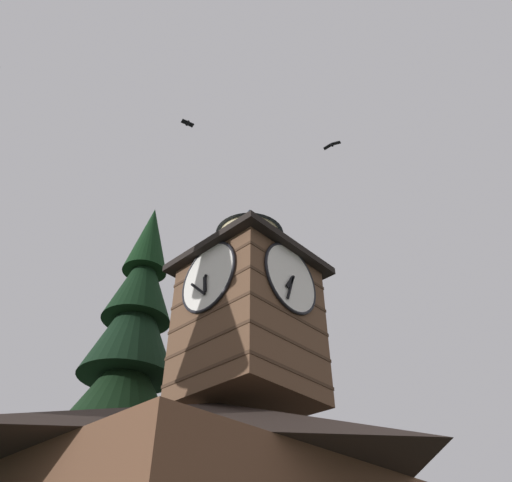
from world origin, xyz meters
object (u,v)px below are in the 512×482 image
(pine_tree_behind, at_px, (117,429))
(flying_bird_low, at_px, (188,123))
(clock_tower, at_px, (249,311))
(flying_bird_high, at_px, (332,145))

(pine_tree_behind, bearing_deg, flying_bird_low, 65.38)
(pine_tree_behind, height_order, flying_bird_low, pine_tree_behind)
(clock_tower, xyz_separation_m, flying_bird_high, (-1.33, 3.26, 6.82))
(flying_bird_high, bearing_deg, clock_tower, -67.83)
(clock_tower, distance_m, pine_tree_behind, 7.33)
(clock_tower, distance_m, flying_bird_low, 8.63)
(pine_tree_behind, bearing_deg, clock_tower, 90.36)
(flying_bird_high, bearing_deg, flying_bird_low, -46.14)
(pine_tree_behind, height_order, flying_bird_high, pine_tree_behind)
(flying_bird_high, distance_m, flying_bird_low, 6.03)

